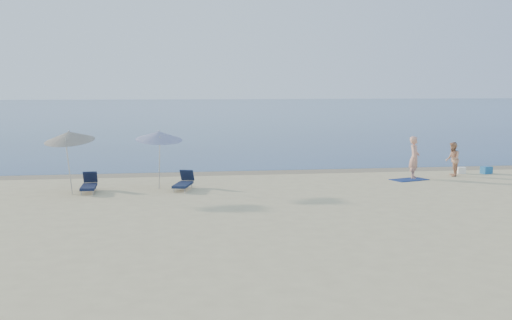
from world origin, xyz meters
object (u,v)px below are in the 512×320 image
Objects in this scene: person_right at (453,159)px; blue_cooler at (486,170)px; person_left at (414,157)px; umbrella_near at (159,136)px.

person_right is 3.25× the size of blue_cooler.
person_left is 0.76× the size of umbrella_near.
person_left is at bearing 176.97° from blue_cooler.
blue_cooler is 0.20× the size of umbrella_near.
person_right is 0.63× the size of umbrella_near.
blue_cooler is at bearing -5.76° from umbrella_near.
person_right reaches higher than blue_cooler.
person_left is 1.20× the size of person_right.
umbrella_near is (-11.22, -0.98, 1.19)m from person_left.
person_right is (2.02, 0.42, -0.16)m from person_left.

